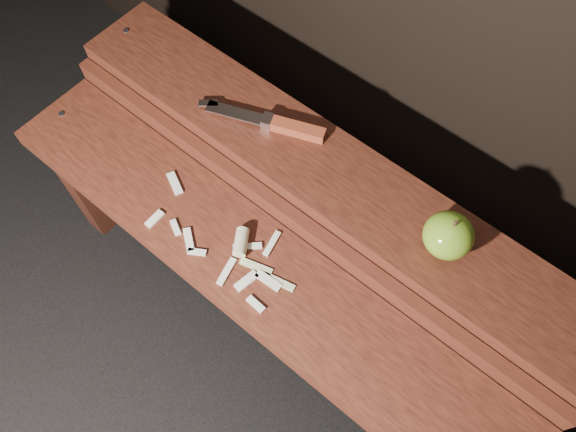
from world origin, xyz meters
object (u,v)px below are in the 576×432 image
Objects in this scene: bench_front_tier at (250,279)px; apple at (448,235)px; bench_rear_tier at (321,189)px; knife at (282,125)px.

apple reaches higher than bench_front_tier.
bench_rear_tier is 13.00× the size of apple.
bench_rear_tier is 4.64× the size of knife.
apple is 0.36× the size of knife.
apple reaches higher than bench_rear_tier.
knife is at bearing 177.84° from apple.
bench_front_tier is at bearing -64.01° from knife.
bench_rear_tier reaches higher than bench_front_tier.
bench_front_tier is 4.64× the size of knife.
knife is (-0.12, 0.02, 0.10)m from bench_rear_tier.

